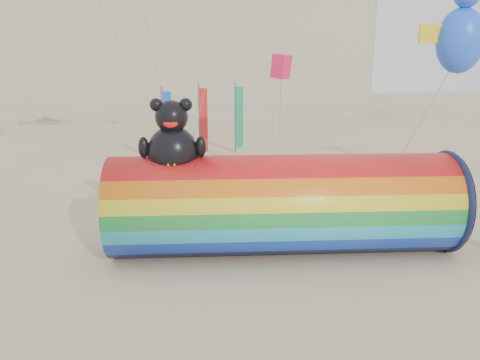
{
  "coord_description": "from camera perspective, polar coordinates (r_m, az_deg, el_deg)",
  "views": [
    {
      "loc": [
        -0.53,
        -15.75,
        6.91
      ],
      "look_at": [
        0.5,
        1.5,
        2.4
      ],
      "focal_mm": 35.0,
      "sensor_mm": 36.0,
      "label": 1
    }
  ],
  "objects": [
    {
      "name": "ground",
      "position": [
        17.21,
        -1.38,
        -9.05
      ],
      "size": [
        160.0,
        160.0,
        0.0
      ],
      "primitive_type": "plane",
      "color": "#CCB58C",
      "rests_on": "ground"
    },
    {
      "name": "hotel_building",
      "position": [
        62.85,
        -14.61,
        17.29
      ],
      "size": [
        60.4,
        15.4,
        20.6
      ],
      "color": "#B7AD99",
      "rests_on": "ground"
    },
    {
      "name": "windsock_assembly",
      "position": [
        16.97,
        5.24,
        -2.64
      ],
      "size": [
        12.37,
        3.77,
        5.7
      ],
      "color": "red",
      "rests_on": "ground"
    },
    {
      "name": "festival_banners",
      "position": [
        32.75,
        -4.38,
        7.09
      ],
      "size": [
        5.48,
        4.88,
        5.2
      ],
      "color": "#59595E",
      "rests_on": "ground"
    }
  ]
}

